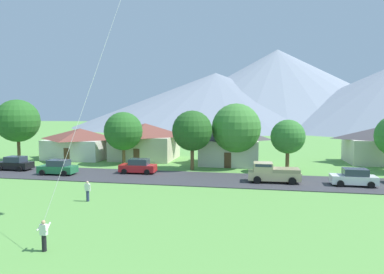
% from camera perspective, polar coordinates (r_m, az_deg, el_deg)
% --- Properties ---
extents(road_strip, '(160.00, 7.50, 0.08)m').
position_cam_1_polar(road_strip, '(36.53, 1.30, -7.10)').
color(road_strip, '#38383D').
rests_on(road_strip, ground).
extents(mountain_west_ridge, '(139.45, 139.45, 38.01)m').
position_cam_1_polar(mountain_west_ridge, '(177.67, 14.23, 8.17)').
color(mountain_west_ridge, gray).
rests_on(mountain_west_ridge, ground).
extents(mountain_east_ridge, '(130.91, 130.91, 25.13)m').
position_cam_1_polar(mountain_east_ridge, '(161.80, 4.02, 6.38)').
color(mountain_east_ridge, gray).
rests_on(mountain_east_ridge, ground).
extents(house_leftmost, '(10.09, 7.22, 5.27)m').
position_cam_1_polar(house_leftmost, '(53.70, 29.75, -1.05)').
color(house_leftmost, beige).
rests_on(house_leftmost, ground).
extents(house_left_center, '(9.62, 8.39, 4.62)m').
position_cam_1_polar(house_left_center, '(54.81, -18.46, -0.93)').
color(house_left_center, silver).
rests_on(house_left_center, ground).
extents(house_right_center, '(9.73, 8.54, 5.44)m').
position_cam_1_polar(house_right_center, '(51.60, -7.94, -0.60)').
color(house_right_center, beige).
rests_on(house_right_center, ground).
extents(house_rightmost, '(8.39, 7.28, 5.30)m').
position_cam_1_polar(house_rightmost, '(46.54, 6.42, -1.23)').
color(house_rightmost, beige).
rests_on(house_rightmost, ground).
extents(tree_near_left, '(5.27, 5.27, 7.21)m').
position_cam_1_polar(tree_near_left, '(46.97, -11.59, 0.98)').
color(tree_near_left, brown).
rests_on(tree_near_left, ground).
extents(tree_left_of_center, '(6.07, 6.07, 8.96)m').
position_cam_1_polar(tree_left_of_center, '(53.96, -27.51, 2.45)').
color(tree_left_of_center, brown).
rests_on(tree_left_of_center, ground).
extents(tree_center, '(6.31, 6.31, 8.30)m').
position_cam_1_polar(tree_center, '(43.39, 7.51, 1.51)').
color(tree_center, brown).
rests_on(tree_center, ground).
extents(tree_right_of_center, '(4.06, 4.06, 6.33)m').
position_cam_1_polar(tree_right_of_center, '(41.42, 15.98, 0.04)').
color(tree_right_of_center, brown).
rests_on(tree_right_of_center, ground).
extents(tree_near_right, '(5.01, 5.01, 7.40)m').
position_cam_1_polar(tree_near_right, '(41.52, 0.04, 1.06)').
color(tree_near_right, brown).
rests_on(tree_near_right, ground).
extents(parked_car_green_west_end, '(4.23, 2.13, 1.68)m').
position_cam_1_polar(parked_car_green_west_end, '(41.57, -21.83, -4.84)').
color(parked_car_green_west_end, '#237042').
rests_on(parked_car_green_west_end, road_strip).
extents(parked_car_red_mid_west, '(4.27, 2.21, 1.68)m').
position_cam_1_polar(parked_car_red_mid_west, '(39.87, -9.12, -4.96)').
color(parked_car_red_mid_west, red).
rests_on(parked_car_red_mid_west, road_strip).
extents(parked_car_black_mid_east, '(4.22, 2.12, 1.68)m').
position_cam_1_polar(parked_car_black_mid_east, '(46.85, -27.87, -4.01)').
color(parked_car_black_mid_east, black).
rests_on(parked_car_black_mid_east, road_strip).
extents(parked_car_white_east_end, '(4.24, 2.15, 1.68)m').
position_cam_1_polar(parked_car_white_east_end, '(36.55, 25.79, -6.23)').
color(parked_car_white_east_end, white).
rests_on(parked_car_white_east_end, road_strip).
extents(pickup_truck_sand_east_side, '(5.24, 2.41, 1.99)m').
position_cam_1_polar(pickup_truck_sand_east_side, '(35.46, 13.52, -5.90)').
color(pickup_truck_sand_east_side, '#C6B284').
rests_on(pickup_truck_sand_east_side, road_strip).
extents(watcher_person, '(0.56, 0.24, 1.68)m').
position_cam_1_polar(watcher_person, '(28.98, -17.32, -8.70)').
color(watcher_person, navy).
rests_on(watcher_person, ground).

